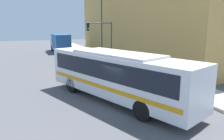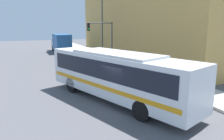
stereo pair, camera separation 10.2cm
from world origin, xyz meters
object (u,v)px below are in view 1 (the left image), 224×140
object	(u,v)px
traffic_light_pole	(103,35)
street_lamp	(99,22)
parking_meter	(121,57)
delivery_truck	(60,42)
fire_hydrant	(154,74)
city_bus	(116,73)
pedestrian_mid_block	(131,59)
pedestrian_near_corner	(116,55)

from	to	relation	value
traffic_light_pole	street_lamp	world-z (taller)	street_lamp
street_lamp	parking_meter	bearing A→B (deg)	-88.90
delivery_truck	fire_hydrant	world-z (taller)	delivery_truck
city_bus	parking_meter	bearing A→B (deg)	43.43
pedestrian_mid_block	city_bus	bearing A→B (deg)	-122.88
pedestrian_near_corner	street_lamp	bearing A→B (deg)	99.55
fire_hydrant	city_bus	bearing A→B (deg)	-146.81
city_bus	traffic_light_pole	distance (m)	13.72
street_lamp	pedestrian_mid_block	xyz separation A→B (m)	(1.01, -7.32, -4.11)
traffic_light_pole	pedestrian_mid_block	size ratio (longest dim) A/B	2.95
delivery_truck	pedestrian_near_corner	size ratio (longest dim) A/B	4.53
traffic_light_pole	street_lamp	bearing A→B (deg)	76.18
parking_meter	street_lamp	world-z (taller)	street_lamp
street_lamp	pedestrian_near_corner	bearing A→B (deg)	-80.45
traffic_light_pole	pedestrian_near_corner	size ratio (longest dim) A/B	3.03
delivery_truck	fire_hydrant	distance (m)	23.98
fire_hydrant	parking_meter	distance (m)	6.51
delivery_truck	fire_hydrant	xyz separation A→B (m)	(3.66, -23.67, -1.14)
street_lamp	pedestrian_mid_block	distance (m)	8.46
parking_meter	fire_hydrant	bearing A→B (deg)	-90.00
city_bus	pedestrian_mid_block	bearing A→B (deg)	38.01
city_bus	fire_hydrant	distance (m)	6.23
pedestrian_mid_block	parking_meter	bearing A→B (deg)	147.71
delivery_truck	city_bus	bearing A→B (deg)	-93.07
fire_hydrant	pedestrian_mid_block	xyz separation A→B (m)	(0.88, 5.93, 0.47)
city_bus	traffic_light_pole	world-z (taller)	traffic_light_pole
fire_hydrant	traffic_light_pole	world-z (taller)	traffic_light_pole
city_bus	street_lamp	size ratio (longest dim) A/B	1.35
city_bus	parking_meter	world-z (taller)	city_bus
fire_hydrant	traffic_light_pole	bearing A→B (deg)	96.02
fire_hydrant	pedestrian_near_corner	xyz separation A→B (m)	(0.57, 9.11, 0.44)
fire_hydrant	pedestrian_near_corner	world-z (taller)	pedestrian_near_corner
pedestrian_mid_block	fire_hydrant	bearing A→B (deg)	-98.48
fire_hydrant	street_lamp	bearing A→B (deg)	90.56
fire_hydrant	pedestrian_near_corner	size ratio (longest dim) A/B	0.47
fire_hydrant	traffic_light_pole	distance (m)	10.15
parking_meter	street_lamp	distance (m)	7.86
traffic_light_pole	street_lamp	xyz separation A→B (m)	(0.89, 3.61, 1.56)
traffic_light_pole	pedestrian_mid_block	xyz separation A→B (m)	(1.90, -3.71, -2.55)
street_lamp	pedestrian_near_corner	xyz separation A→B (m)	(0.70, -4.15, -4.13)
city_bus	delivery_truck	bearing A→B (deg)	67.82
city_bus	traffic_light_pole	bearing A→B (deg)	53.40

